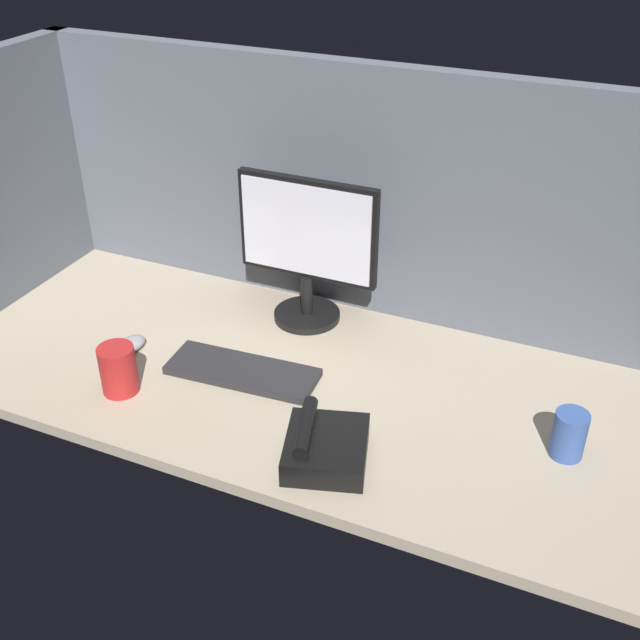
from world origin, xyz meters
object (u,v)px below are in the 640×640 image
Objects in this scene: keyboard at (242,371)px; mug_ceramic_blue at (569,434)px; mouse at (130,345)px; desk_phone at (324,447)px; mug_red_plastic at (118,369)px; monitor at (307,245)px.

keyboard is 3.43× the size of mug_ceramic_blue.
desk_phone is at bearing -6.72° from mouse.
keyboard is 76.84cm from mug_ceramic_blue.
mug_ceramic_blue reaches higher than mouse.
mug_ceramic_blue is 101.95cm from mug_red_plastic.
mug_red_plastic is (7.91, -14.69, 4.31)cm from mouse.
keyboard is at bearing 13.15° from mouse.
monitor is 80.26cm from mug_ceramic_blue.
mug_ceramic_blue is 0.90× the size of mug_red_plastic.
mug_red_plastic is (-26.99, -47.90, -15.72)cm from monitor.
desk_phone is at bearing -62.19° from monitor.
monitor is 37.40cm from keyboard.
desk_phone is at bearing -2.78° from mug_red_plastic.
mug_ceramic_blue is at bearing 10.83° from mug_red_plastic.
keyboard is at bearing -96.54° from monitor.
mouse is at bearing -179.43° from keyboard.
monitor is 1.08× the size of keyboard.
mug_ceramic_blue is at bearing 11.34° from mouse.
monitor is 52.18cm from mouse.
mouse is (-31.35, -2.29, 0.70)cm from keyboard.
mug_red_plastic is 53.77cm from desk_phone.
monitor is 3.69× the size of mug_ceramic_blue.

